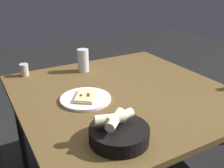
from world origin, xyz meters
The scene contains 5 objects.
dining_table centered at (0.00, 0.00, 0.69)m, with size 1.14×1.13×0.75m.
pizza_plate centered at (0.00, -0.22, 0.76)m, with size 0.26×0.26×0.04m.
bread_basket centered at (0.38, -0.25, 0.79)m, with size 0.24×0.24×0.12m.
beer_glass centered at (-0.39, -0.06, 0.81)m, with size 0.07×0.07×0.15m.
pepper_shaker centered at (-0.50, -0.42, 0.78)m, with size 0.05×0.05×0.08m.
Camera 1 is at (1.10, -0.69, 1.35)m, focal length 41.40 mm.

